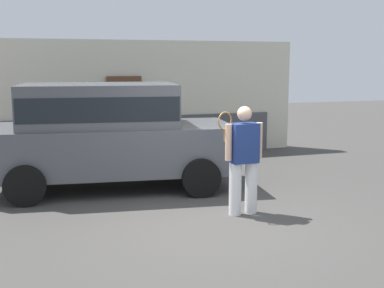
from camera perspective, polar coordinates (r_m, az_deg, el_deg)
ground_plane at (r=7.83m, az=2.62°, el=-8.98°), size 40.00×40.00×0.00m
house_frontage at (r=13.24m, az=-6.48°, el=4.76°), size 8.86×0.40×3.02m
parked_suv at (r=9.81m, az=-9.66°, el=1.51°), size 4.79×2.60×2.05m
tennis_player_man at (r=8.10m, az=5.89°, el=-1.65°), size 0.79×0.30×1.77m
potted_plant_by_porch at (r=12.75m, az=3.30°, el=0.39°), size 0.65×0.65×0.86m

